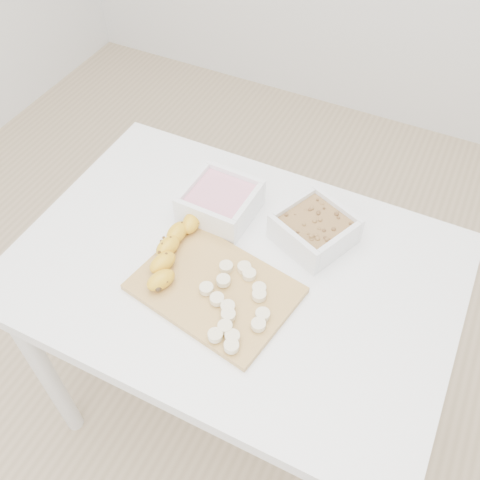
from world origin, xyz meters
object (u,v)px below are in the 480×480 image
at_px(table, 235,290).
at_px(bowl_yogurt, 220,201).
at_px(bowl_granola, 315,229).
at_px(banana, 173,251).
at_px(cutting_board, 215,288).

relative_size(table, bowl_yogurt, 5.89).
bearing_deg(bowl_granola, bowl_yogurt, -175.42).
height_order(bowl_granola, banana, bowl_granola).
height_order(table, bowl_granola, bowl_granola).
relative_size(table, cutting_board, 2.97).
height_order(table, bowl_yogurt, bowl_yogurt).
bearing_deg(bowl_granola, table, -130.38).
height_order(table, cutting_board, cutting_board).
distance_m(table, bowl_yogurt, 0.22).
bearing_deg(cutting_board, table, 84.61).
bearing_deg(bowl_yogurt, cutting_board, -65.58).
bearing_deg(bowl_yogurt, banana, -98.26).
relative_size(bowl_granola, banana, 0.89).
bearing_deg(banana, cutting_board, -11.20).
height_order(bowl_yogurt, banana, bowl_yogurt).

